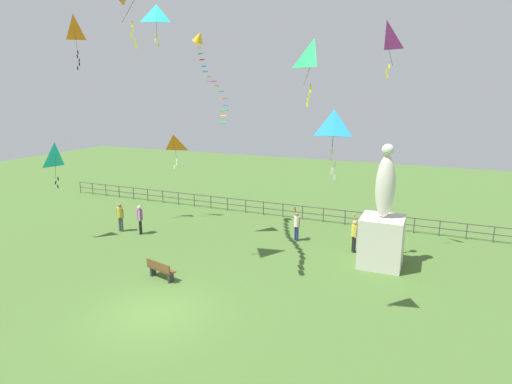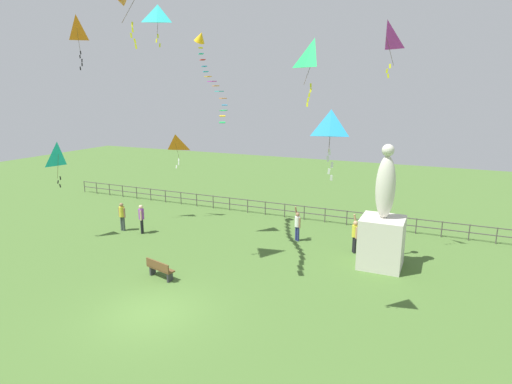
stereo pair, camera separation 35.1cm
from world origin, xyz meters
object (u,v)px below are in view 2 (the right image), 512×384
person_1 (122,215)px  kite_5 (158,17)px  kite_3 (386,38)px  kite_4 (331,128)px  kite_7 (58,156)px  kite_2 (176,144)px  streamer_kite (203,46)px  person_0 (141,217)px  kite_0 (77,30)px  person_2 (297,224)px  person_3 (355,234)px  kite_1 (314,57)px  park_bench (160,269)px  statue_monument (382,232)px  lamppost (386,200)px

person_1 → kite_5: bearing=-2.7°
person_1 → kite_3: kite_3 is taller
kite_4 → kite_7: 16.00m
kite_2 → streamer_kite: bearing=-28.2°
person_0 → kite_0: kite_0 is taller
person_1 → streamer_kite: 10.98m
kite_2 → kite_5: (1.72, -3.47, 6.94)m
person_2 → person_3: 3.36m
kite_5 → kite_1: bearing=8.5°
park_bench → statue_monument: bearing=32.0°
kite_0 → kite_3: kite_0 is taller
lamppost → kite_7: 17.55m
kite_2 → kite_4: 14.75m
lamppost → kite_3: size_ratio=1.71×
statue_monument → lamppost: bearing=93.8°
statue_monument → kite_0: bearing=-176.7°
park_bench → kite_0: 14.75m
statue_monument → kite_7: 17.53m
statue_monument → kite_7: bearing=-168.3°
park_bench → person_3: size_ratio=0.76×
kite_1 → kite_3: size_ratio=1.26×
person_0 → kite_0: (-3.59, -0.18, 10.67)m
kite_3 → kite_4: (-0.67, -6.77, -3.57)m
statue_monument → person_0: size_ratio=3.39×
kite_3 → kite_4: kite_3 is taller
statue_monument → kite_0: (-17.29, -1.00, 9.93)m
person_2 → kite_4: size_ratio=0.85×
person_3 → streamer_kite: bearing=-175.8°
kite_7 → kite_5: bearing=24.6°
statue_monument → kite_5: 15.47m
kite_7 → statue_monument: bearing=11.7°
kite_5 → kite_7: (-5.31, -2.43, -7.09)m
park_bench → person_1: person_1 is taller
person_0 → person_2: person_2 is taller
kite_4 → kite_0: bearing=163.4°
statue_monument → kite_2: 13.91m
kite_3 → kite_5: bearing=-169.5°
person_3 → kite_2: bearing=174.5°
kite_7 → streamer_kite: (6.87, 4.14, 5.77)m
person_1 → kite_2: (1.80, 3.30, 3.99)m
park_bench → kite_3: kite_3 is taller
statue_monument → person_0: 13.75m
kite_1 → kite_4: 6.97m
kite_1 → kite_4: kite_1 is taller
kite_2 → kite_3: (12.76, -1.42, 5.61)m
kite_5 → lamppost: bearing=11.1°
person_3 → statue_monument: bearing=-39.8°
park_bench → person_1: bearing=143.4°
statue_monument → kite_7: (-16.89, -3.50, 3.10)m
lamppost → person_3: lamppost is taller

